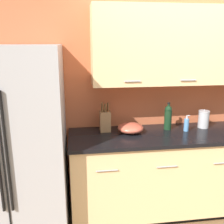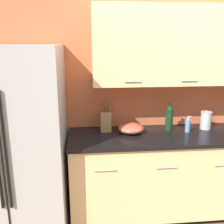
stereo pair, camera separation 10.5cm
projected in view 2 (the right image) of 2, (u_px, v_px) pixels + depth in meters
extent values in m
cube|color=#BC5B38|center=(192.00, 92.00, 2.98)|extent=(10.00, 0.05, 2.60)
cube|color=#E0B77F|center=(186.00, 46.00, 2.65)|extent=(1.89, 0.32, 0.78)
cylinder|color=#99999E|center=(133.00, 81.00, 2.52)|extent=(0.16, 0.01, 0.01)
cylinder|color=#99999E|center=(190.00, 81.00, 2.57)|extent=(0.16, 0.01, 0.01)
cube|color=black|center=(178.00, 205.00, 2.99)|extent=(2.34, 0.54, 0.09)
cube|color=#E0B77F|center=(182.00, 171.00, 2.84)|extent=(2.38, 0.62, 0.81)
cube|color=black|center=(185.00, 135.00, 2.72)|extent=(2.41, 0.64, 0.03)
cylinder|color=#99999E|center=(105.00, 171.00, 2.39)|extent=(0.20, 0.01, 0.01)
cylinder|color=#99999E|center=(166.00, 168.00, 2.44)|extent=(0.20, 0.01, 0.01)
cube|color=#9E9EA0|center=(15.00, 144.00, 2.49)|extent=(0.93, 0.78, 1.83)
cube|color=black|center=(3.00, 162.00, 2.11)|extent=(0.01, 0.01, 1.79)
cylinder|color=black|center=(5.00, 152.00, 2.08)|extent=(0.02, 0.02, 1.01)
cube|color=olive|center=(106.00, 121.00, 2.77)|extent=(0.11, 0.10, 0.22)
cylinder|color=brown|center=(103.00, 107.00, 2.74)|extent=(0.02, 0.04, 0.10)
cylinder|color=brown|center=(103.00, 108.00, 2.71)|extent=(0.02, 0.03, 0.08)
cylinder|color=brown|center=(106.00, 108.00, 2.74)|extent=(0.02, 0.03, 0.07)
cylinder|color=brown|center=(106.00, 108.00, 2.71)|extent=(0.02, 0.04, 0.09)
cylinder|color=brown|center=(108.00, 107.00, 2.74)|extent=(0.02, 0.04, 0.09)
cylinder|color=brown|center=(109.00, 108.00, 2.72)|extent=(0.02, 0.03, 0.08)
cylinder|color=black|center=(169.00, 121.00, 2.80)|extent=(0.08, 0.08, 0.21)
sphere|color=black|center=(170.00, 110.00, 2.77)|extent=(0.08, 0.08, 0.08)
cylinder|color=black|center=(170.00, 108.00, 2.77)|extent=(0.03, 0.03, 0.07)
cylinder|color=black|center=(170.00, 104.00, 2.76)|extent=(0.03, 0.03, 0.02)
cylinder|color=#4C7FB2|center=(188.00, 126.00, 2.75)|extent=(0.05, 0.05, 0.13)
cylinder|color=#B2B2B5|center=(188.00, 118.00, 2.73)|extent=(0.02, 0.02, 0.04)
cylinder|color=#B2B2B5|center=(190.00, 117.00, 2.72)|extent=(0.03, 0.01, 0.01)
cylinder|color=#A3A3A5|center=(206.00, 121.00, 2.85)|extent=(0.12, 0.12, 0.18)
cylinder|color=#A3A3A5|center=(207.00, 112.00, 2.82)|extent=(0.12, 0.12, 0.01)
sphere|color=#A3A3A5|center=(207.00, 111.00, 2.82)|extent=(0.02, 0.02, 0.02)
ellipsoid|color=#B24C38|center=(131.00, 128.00, 2.73)|extent=(0.27, 0.27, 0.10)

